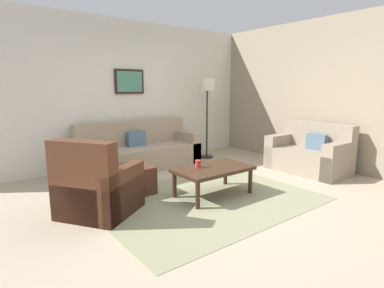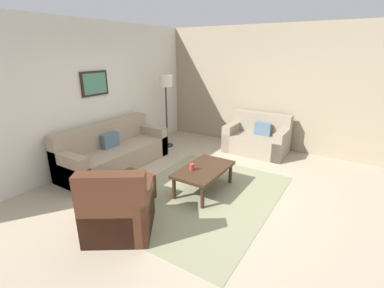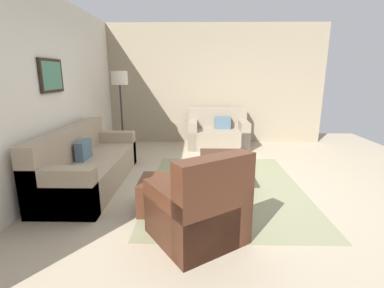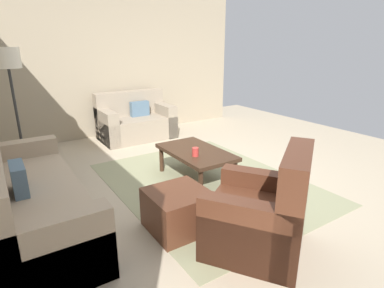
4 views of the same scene
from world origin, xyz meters
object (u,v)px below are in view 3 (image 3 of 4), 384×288
at_px(framed_artwork, 51,76).
at_px(cup, 214,158).
at_px(ottoman, 163,194).
at_px(coffee_table, 221,161).
at_px(couch_loveseat, 218,134).
at_px(couch_main, 86,166).
at_px(armchair_leather, 201,213).
at_px(lamp_standing, 120,87).

bearing_deg(framed_artwork, cup, -93.55).
xyz_separation_m(cup, framed_artwork, (0.14, 2.34, 1.17)).
bearing_deg(ottoman, framed_artwork, 62.73).
bearing_deg(coffee_table, couch_loveseat, -2.68).
height_order(couch_main, couch_loveseat, same).
bearing_deg(cup, coffee_table, -35.71).
bearing_deg(armchair_leather, couch_main, 49.50).
relative_size(couch_loveseat, coffee_table, 1.23).
relative_size(couch_loveseat, cup, 12.48).
distance_m(ottoman, coffee_table, 1.21).
bearing_deg(coffee_table, framed_artwork, 90.72).
bearing_deg(armchair_leather, couch_loveseat, -6.59).
height_order(couch_loveseat, lamp_standing, lamp_standing).
relative_size(armchair_leather, ottoman, 1.98).
xyz_separation_m(couch_loveseat, lamp_standing, (-0.80, 2.00, 1.11)).
height_order(ottoman, coffee_table, coffee_table).
distance_m(couch_loveseat, lamp_standing, 2.42).
bearing_deg(lamp_standing, armchair_leather, -153.03).
height_order(couch_loveseat, cup, couch_loveseat).
relative_size(couch_loveseat, lamp_standing, 0.79).
height_order(couch_loveseat, armchair_leather, armchair_leather).
xyz_separation_m(ottoman, framed_artwork, (0.86, 1.66, 1.43)).
relative_size(ottoman, coffee_table, 0.51).
relative_size(couch_main, couch_loveseat, 1.68).
bearing_deg(cup, couch_main, 87.62).
bearing_deg(armchair_leather, ottoman, 34.06).
bearing_deg(ottoman, couch_loveseat, -15.98).
bearing_deg(couch_loveseat, armchair_leather, 173.41).
bearing_deg(armchair_leather, framed_artwork, 54.03).
relative_size(couch_main, framed_artwork, 3.74).
height_order(couch_loveseat, ottoman, couch_loveseat).
distance_m(couch_main, armchair_leather, 2.27).
xyz_separation_m(armchair_leather, cup, (1.40, -0.21, 0.16)).
height_order(coffee_table, framed_artwork, framed_artwork).
distance_m(coffee_table, cup, 0.24).
height_order(coffee_table, cup, cup).
height_order(couch_main, ottoman, couch_main).
relative_size(armchair_leather, framed_artwork, 1.83).
bearing_deg(coffee_table, ottoman, 137.85).
xyz_separation_m(couch_main, ottoman, (-0.79, -1.27, -0.10)).
bearing_deg(armchair_leather, coffee_table, -12.16).
bearing_deg(cup, framed_artwork, 86.45).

